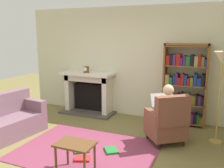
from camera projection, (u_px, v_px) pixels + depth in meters
name	position (u px, v px, depth m)	size (l,w,h in m)	color
ground	(78.00, 158.00, 4.14)	(14.00, 14.00, 0.00)	olive
back_wall	(130.00, 62.00, 6.17)	(5.60, 0.10, 2.70)	beige
area_rug	(87.00, 150.00, 4.41)	(2.40, 1.80, 0.01)	#7C334C
fireplace	(89.00, 91.00, 6.49)	(1.40, 0.64, 1.07)	#4C4742
mantel_clock	(86.00, 70.00, 6.29)	(0.14, 0.14, 0.16)	brown
bookshelf	(185.00, 86.00, 5.53)	(0.95, 0.32, 1.84)	brown
armchair_reading	(167.00, 122.00, 4.60)	(0.89, 0.88, 0.97)	#331E14
seated_reader	(165.00, 110.00, 4.67)	(0.57, 0.59, 1.14)	silver
sofa_floral	(0.00, 123.00, 4.85)	(0.95, 1.78, 0.85)	#745461
side_table	(75.00, 148.00, 3.61)	(0.56, 0.39, 0.48)	brown
scattered_books	(94.00, 153.00, 4.26)	(0.81, 0.77, 0.04)	#267233
floor_lamp	(222.00, 66.00, 4.44)	(0.32, 0.32, 1.73)	#B7933F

